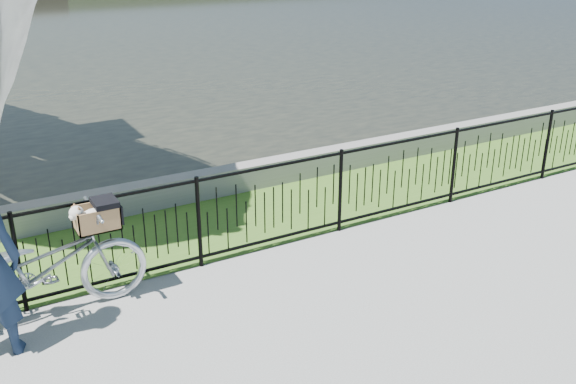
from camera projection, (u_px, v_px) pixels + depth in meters
ground at (345, 306)px, 6.92m from camera, size 120.00×120.00×0.00m
grass_strip at (240, 219)px, 9.01m from camera, size 60.00×2.00×0.01m
quay_wall at (211, 183)px, 9.74m from camera, size 60.00×0.30×0.40m
fence at (274, 206)px, 7.99m from camera, size 14.00×0.06×1.15m
bicycle_rig at (44, 267)px, 6.55m from camera, size 2.12×0.74×1.19m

